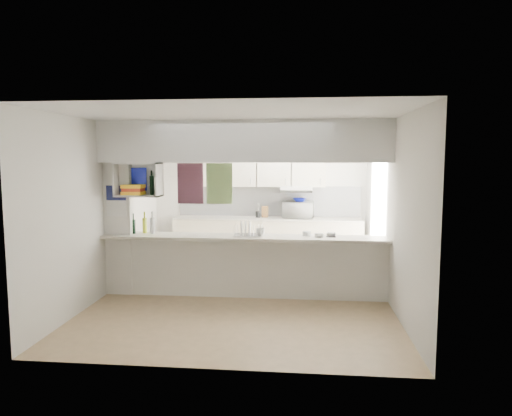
# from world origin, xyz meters

# --- Properties ---
(floor) EXTENTS (4.80, 4.80, 0.00)m
(floor) POSITION_xyz_m (0.00, 0.00, 0.00)
(floor) COLOR #947A56
(floor) RESTS_ON ground
(ceiling) EXTENTS (4.80, 4.80, 0.00)m
(ceiling) POSITION_xyz_m (0.00, 0.00, 2.60)
(ceiling) COLOR white
(ceiling) RESTS_ON wall_back
(wall_back) EXTENTS (4.20, 0.00, 4.20)m
(wall_back) POSITION_xyz_m (0.00, 2.40, 1.30)
(wall_back) COLOR silver
(wall_back) RESTS_ON floor
(wall_left) EXTENTS (0.00, 4.80, 4.80)m
(wall_left) POSITION_xyz_m (-2.10, 0.00, 1.30)
(wall_left) COLOR silver
(wall_left) RESTS_ON floor
(wall_right) EXTENTS (0.00, 4.80, 4.80)m
(wall_right) POSITION_xyz_m (2.10, 0.00, 1.30)
(wall_right) COLOR silver
(wall_right) RESTS_ON floor
(servery_partition) EXTENTS (4.20, 0.50, 2.60)m
(servery_partition) POSITION_xyz_m (-0.17, 0.00, 1.66)
(servery_partition) COLOR silver
(servery_partition) RESTS_ON floor
(cubby_shelf) EXTENTS (0.65, 0.35, 0.50)m
(cubby_shelf) POSITION_xyz_m (-1.57, -0.06, 1.71)
(cubby_shelf) COLOR white
(cubby_shelf) RESTS_ON bulkhead
(kitchen_run) EXTENTS (3.60, 0.63, 2.24)m
(kitchen_run) POSITION_xyz_m (0.16, 2.14, 0.83)
(kitchen_run) COLOR beige
(kitchen_run) RESTS_ON floor
(microwave) EXTENTS (0.62, 0.46, 0.32)m
(microwave) POSITION_xyz_m (0.79, 2.15, 1.08)
(microwave) COLOR white
(microwave) RESTS_ON bench_top
(bowl) EXTENTS (0.26, 0.26, 0.06)m
(bowl) POSITION_xyz_m (0.81, 2.18, 1.27)
(bowl) COLOR #0E179B
(bowl) RESTS_ON microwave
(dish_rack) EXTENTS (0.43, 0.33, 0.22)m
(dish_rack) POSITION_xyz_m (0.06, 0.03, 1.01)
(dish_rack) COLOR silver
(dish_rack) RESTS_ON breakfast_bar
(cup) EXTENTS (0.14, 0.14, 0.11)m
(cup) POSITION_xyz_m (0.25, -0.02, 0.99)
(cup) COLOR white
(cup) RESTS_ON dish_rack
(wine_bottles) EXTENTS (0.37, 0.15, 0.34)m
(wine_bottles) POSITION_xyz_m (-1.54, 0.07, 1.04)
(wine_bottles) COLOR black
(wine_bottles) RESTS_ON breakfast_bar
(plastic_tubs) EXTENTS (0.48, 0.21, 0.06)m
(plastic_tubs) POSITION_xyz_m (1.08, 0.07, 0.95)
(plastic_tubs) COLOR silver
(plastic_tubs) RESTS_ON breakfast_bar
(utensil_jar) EXTENTS (0.09, 0.09, 0.13)m
(utensil_jar) POSITION_xyz_m (0.01, 2.15, 0.98)
(utensil_jar) COLOR black
(utensil_jar) RESTS_ON bench_top
(knife_block) EXTENTS (0.12, 0.11, 0.22)m
(knife_block) POSITION_xyz_m (0.14, 2.18, 1.03)
(knife_block) COLOR brown
(knife_block) RESTS_ON bench_top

